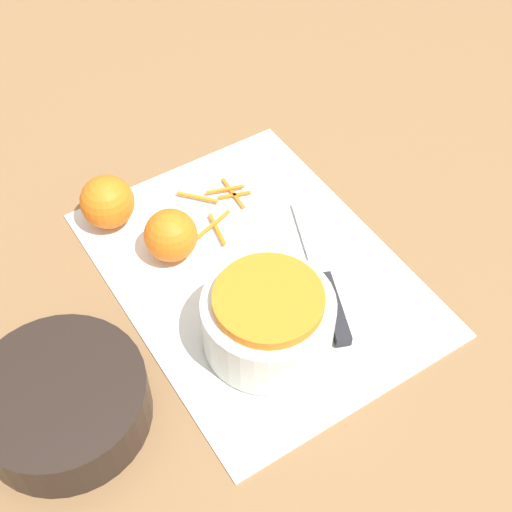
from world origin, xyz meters
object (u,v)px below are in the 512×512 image
bowl_dark (62,402)px  bowl_speckled (268,319)px  knife (328,292)px  orange_right (107,202)px  orange_left (171,235)px

bowl_dark → bowl_speckled: bearing=-99.0°
knife → orange_right: orange_right is taller
knife → orange_right: bearing=55.2°
knife → orange_right: 0.33m
bowl_speckled → orange_right: (0.29, 0.08, -0.01)m
bowl_dark → orange_right: bearing=-34.9°
bowl_speckled → bowl_dark: (0.04, 0.25, -0.02)m
bowl_dark → knife: 0.36m
bowl_speckled → knife: bowl_speckled is taller
orange_left → bowl_speckled: bearing=-170.2°
bowl_speckled → bowl_dark: 0.26m
orange_left → orange_right: (0.10, 0.05, 0.00)m
bowl_speckled → orange_left: 0.19m
orange_right → knife: bearing=-146.6°
orange_left → bowl_dark: bearing=123.9°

